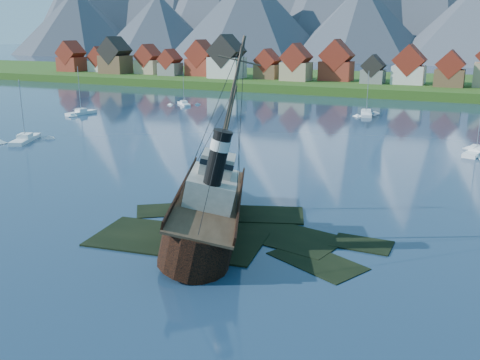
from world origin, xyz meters
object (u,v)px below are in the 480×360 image
at_px(sailboat_b, 81,113).
at_px(sailboat_c, 184,104).
at_px(tugboat_wreck, 208,204).
at_px(sailboat_a, 25,140).
at_px(sailboat_d, 476,152).
at_px(sailboat_e, 366,114).

xyz_separation_m(sailboat_b, sailboat_c, (15.02, 27.74, -0.08)).
distance_m(tugboat_wreck, sailboat_b, 93.14).
relative_size(sailboat_a, sailboat_d, 1.01).
xyz_separation_m(sailboat_a, sailboat_d, (82.34, 25.75, 0.01)).
height_order(sailboat_d, sailboat_e, sailboat_d).
bearing_deg(sailboat_e, tugboat_wreck, -101.84).
bearing_deg(sailboat_c, sailboat_d, -69.09).
relative_size(tugboat_wreck, sailboat_c, 2.81).
relative_size(sailboat_a, sailboat_c, 1.26).
bearing_deg(sailboat_b, sailboat_c, 68.90).
relative_size(sailboat_b, sailboat_e, 1.09).
bearing_deg(sailboat_c, sailboat_b, -164.40).
relative_size(sailboat_b, sailboat_c, 1.29).
xyz_separation_m(sailboat_a, sailboat_b, (-14.30, 32.86, 0.02)).
height_order(tugboat_wreck, sailboat_d, tugboat_wreck).
distance_m(sailboat_a, sailboat_e, 83.83).
xyz_separation_m(tugboat_wreck, sailboat_d, (25.83, 53.34, -2.56)).
bearing_deg(tugboat_wreck, sailboat_c, 99.54).
bearing_deg(sailboat_d, tugboat_wreck, -101.97).
xyz_separation_m(sailboat_c, sailboat_d, (81.63, -34.85, 0.06)).
bearing_deg(sailboat_b, sailboat_d, 3.12).
height_order(sailboat_a, sailboat_d, sailboat_a).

